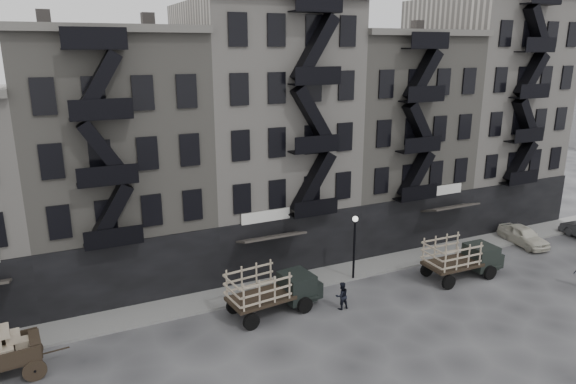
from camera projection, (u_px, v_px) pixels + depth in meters
name	position (u px, v px, depth m)	size (l,w,h in m)	color
ground	(333.00, 308.00, 29.15)	(140.00, 140.00, 0.00)	#38383A
sidewalk	(303.00, 280.00, 32.39)	(55.00, 2.50, 0.15)	slate
building_midwest	(114.00, 161.00, 31.54)	(10.00, 11.35, 16.20)	slate
building_center	(264.00, 134.00, 35.38)	(10.00, 11.35, 18.20)	#ACA79F
building_mideast	(383.00, 138.00, 39.76)	(10.00, 11.35, 16.20)	slate
building_east	(482.00, 112.00, 43.46)	(10.00, 11.35, 19.20)	#ACA79F
lamp_post	(355.00, 239.00, 31.89)	(0.36, 0.36, 4.28)	black
stake_truck_west	(273.00, 287.00, 28.27)	(5.57, 2.73, 2.70)	black
stake_truck_east	(462.00, 255.00, 32.62)	(5.41, 2.32, 2.69)	black
car_east	(523.00, 235.00, 38.31)	(1.68, 4.18, 1.42)	beige
pedestrian_mid	(342.00, 296.00, 28.85)	(0.78, 0.61, 1.61)	black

